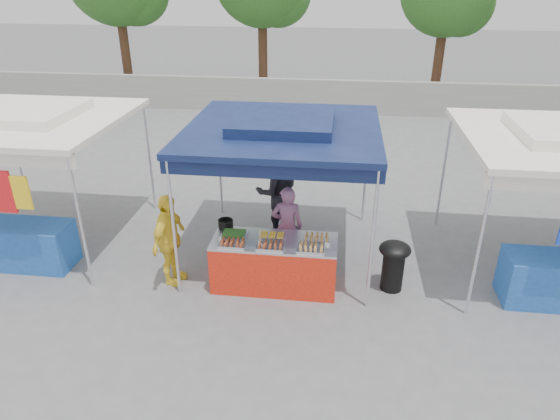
# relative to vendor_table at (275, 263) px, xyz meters

# --- Properties ---
(ground_plane) EXTENTS (80.00, 80.00, 0.00)m
(ground_plane) POSITION_rel_vendor_table_xyz_m (0.00, 0.10, -0.43)
(ground_plane) COLOR slate
(back_wall) EXTENTS (40.00, 0.25, 1.20)m
(back_wall) POSITION_rel_vendor_table_xyz_m (0.00, 11.10, 0.17)
(back_wall) COLOR gray
(back_wall) RESTS_ON ground_plane
(main_canopy) EXTENTS (3.20, 3.20, 2.57)m
(main_canopy) POSITION_rel_vendor_table_xyz_m (0.00, 1.07, 1.94)
(main_canopy) COLOR silver
(main_canopy) RESTS_ON ground_plane
(neighbor_stall_left) EXTENTS (3.20, 3.20, 2.57)m
(neighbor_stall_left) POSITION_rel_vendor_table_xyz_m (-4.50, 0.67, 1.18)
(neighbor_stall_left) COLOR silver
(neighbor_stall_left) RESTS_ON ground_plane
(vendor_table) EXTENTS (2.00, 0.80, 0.85)m
(vendor_table) POSITION_rel_vendor_table_xyz_m (0.00, 0.00, 0.00)
(vendor_table) COLOR red
(vendor_table) RESTS_ON ground_plane
(food_tray_fl) EXTENTS (0.42, 0.30, 0.07)m
(food_tray_fl) POSITION_rel_vendor_table_xyz_m (-0.63, -0.24, 0.46)
(food_tray_fl) COLOR white
(food_tray_fl) RESTS_ON vendor_table
(food_tray_fm) EXTENTS (0.42, 0.30, 0.07)m
(food_tray_fm) POSITION_rel_vendor_table_xyz_m (-0.03, -0.24, 0.46)
(food_tray_fm) COLOR white
(food_tray_fm) RESTS_ON vendor_table
(food_tray_fr) EXTENTS (0.42, 0.30, 0.07)m
(food_tray_fr) POSITION_rel_vendor_table_xyz_m (0.59, -0.24, 0.46)
(food_tray_fr) COLOR white
(food_tray_fr) RESTS_ON vendor_table
(food_tray_bl) EXTENTS (0.42, 0.30, 0.07)m
(food_tray_bl) POSITION_rel_vendor_table_xyz_m (-0.67, 0.05, 0.46)
(food_tray_bl) COLOR white
(food_tray_bl) RESTS_ON vendor_table
(food_tray_bm) EXTENTS (0.42, 0.30, 0.07)m
(food_tray_bm) POSITION_rel_vendor_table_xyz_m (-0.05, 0.08, 0.46)
(food_tray_bm) COLOR white
(food_tray_bm) RESTS_ON vendor_table
(food_tray_br) EXTENTS (0.42, 0.30, 0.07)m
(food_tray_br) POSITION_rel_vendor_table_xyz_m (0.67, 0.09, 0.46)
(food_tray_br) COLOR white
(food_tray_br) RESTS_ON vendor_table
(cooking_pot) EXTENTS (0.25, 0.25, 0.14)m
(cooking_pot) POSITION_rel_vendor_table_xyz_m (-0.87, 0.33, 0.50)
(cooking_pot) COLOR black
(cooking_pot) RESTS_ON vendor_table
(skewer_cup) EXTENTS (0.08, 0.08, 0.10)m
(skewer_cup) POSITION_rel_vendor_table_xyz_m (-0.20, -0.19, 0.48)
(skewer_cup) COLOR silver
(skewer_cup) RESTS_ON vendor_table
(wok_burner) EXTENTS (0.51, 0.51, 0.86)m
(wok_burner) POSITION_rel_vendor_table_xyz_m (1.91, 0.15, 0.08)
(wok_burner) COLOR black
(wok_burner) RESTS_ON ground_plane
(crate_left) EXTENTS (0.56, 0.39, 0.33)m
(crate_left) POSITION_rel_vendor_table_xyz_m (-0.50, 0.76, -0.26)
(crate_left) COLOR #163CB8
(crate_left) RESTS_ON ground_plane
(crate_right) EXTENTS (0.50, 0.35, 0.30)m
(crate_right) POSITION_rel_vendor_table_xyz_m (0.33, 0.69, -0.28)
(crate_right) COLOR #163CB8
(crate_right) RESTS_ON ground_plane
(crate_stacked) EXTENTS (0.47, 0.33, 0.28)m
(crate_stacked) POSITION_rel_vendor_table_xyz_m (0.33, 0.69, 0.02)
(crate_stacked) COLOR #163CB8
(crate_stacked) RESTS_ON crate_right
(vendor_woman) EXTENTS (0.56, 0.39, 1.49)m
(vendor_woman) POSITION_rel_vendor_table_xyz_m (0.12, 0.68, 0.32)
(vendor_woman) COLOR #9B638E
(vendor_woman) RESTS_ON ground_plane
(helper_man) EXTENTS (1.02, 0.90, 1.77)m
(helper_man) POSITION_rel_vendor_table_xyz_m (-0.18, 1.79, 0.46)
(helper_man) COLOR black
(helper_man) RESTS_ON ground_plane
(customer_person) EXTENTS (0.55, 0.98, 1.58)m
(customer_person) POSITION_rel_vendor_table_xyz_m (-1.71, -0.10, 0.37)
(customer_person) COLOR yellow
(customer_person) RESTS_ON ground_plane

